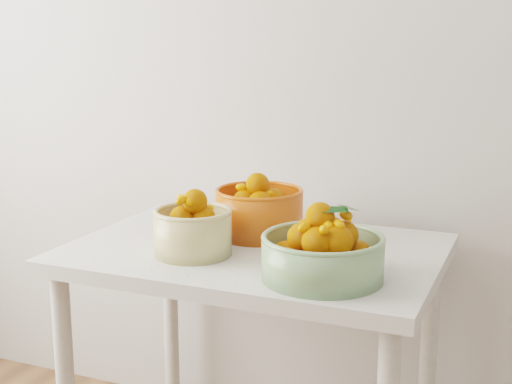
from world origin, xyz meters
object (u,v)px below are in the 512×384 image
bowl_orange (259,211)px  bowl_cream (193,230)px  table (255,280)px  bowl_green (323,253)px

bowl_orange → bowl_cream: bearing=-109.9°
table → bowl_green: bowl_green is taller
bowl_cream → bowl_green: 0.38m
table → bowl_cream: bowl_cream is taller
table → bowl_green: 0.35m
bowl_cream → bowl_green: bearing=-8.5°
bowl_green → bowl_orange: (-0.29, 0.30, 0.01)m
table → bowl_orange: size_ratio=2.97×
bowl_green → bowl_orange: size_ratio=1.02×
table → bowl_green: (0.25, -0.19, 0.16)m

